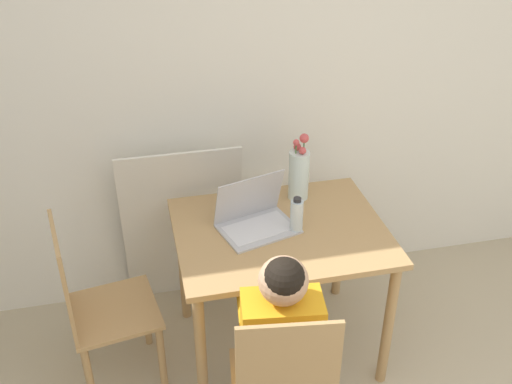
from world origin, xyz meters
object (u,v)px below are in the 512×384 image
at_px(laptop, 254,216).
at_px(flower_vase, 299,173).
at_px(chair_spare, 97,308).
at_px(person_seated, 280,332).
at_px(water_bottle, 297,216).

xyz_separation_m(laptop, flower_vase, (0.28, 0.21, 0.09)).
relative_size(chair_spare, laptop, 2.32).
bearing_deg(chair_spare, laptop, -92.52).
height_order(chair_spare, flower_vase, flower_vase).
bearing_deg(flower_vase, laptop, -143.24).
bearing_deg(laptop, chair_spare, 170.66).
bearing_deg(flower_vase, chair_spare, -164.23).
bearing_deg(person_seated, flower_vase, -102.84).
distance_m(chair_spare, water_bottle, 1.02).
bearing_deg(flower_vase, water_bottle, -107.93).
height_order(flower_vase, water_bottle, flower_vase).
xyz_separation_m(person_seated, flower_vase, (0.31, 0.83, 0.23)).
bearing_deg(water_bottle, person_seated, -112.07).
bearing_deg(person_seated, water_bottle, -104.25).
bearing_deg(chair_spare, water_bottle, -98.70).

